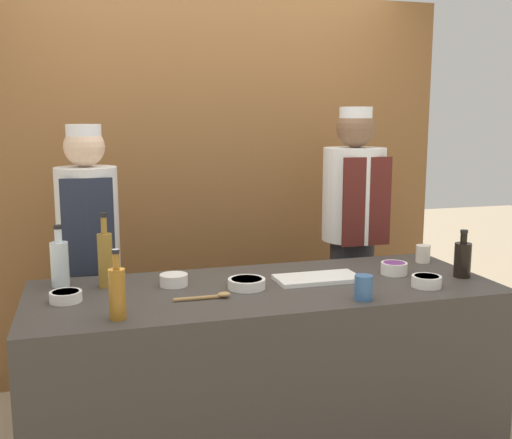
% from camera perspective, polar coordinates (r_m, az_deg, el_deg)
% --- Properties ---
extents(cabinet_wall, '(3.08, 0.18, 2.40)m').
position_cam_1_polar(cabinet_wall, '(3.88, -4.58, 3.08)').
color(cabinet_wall, brown).
rests_on(cabinet_wall, ground_plane).
extents(counter, '(2.10, 0.80, 0.89)m').
position_cam_1_polar(counter, '(2.88, 0.91, -14.94)').
color(counter, '#3D3833').
rests_on(counter, ground_plane).
extents(sauce_bowl_red, '(0.13, 0.13, 0.05)m').
position_cam_1_polar(sauce_bowl_red, '(2.81, 15.93, -5.62)').
color(sauce_bowl_red, white).
rests_on(sauce_bowl_red, counter).
extents(sauce_bowl_white, '(0.13, 0.13, 0.04)m').
position_cam_1_polar(sauce_bowl_white, '(2.61, -17.66, -6.95)').
color(sauce_bowl_white, white).
rests_on(sauce_bowl_white, counter).
extents(sauce_bowl_purple, '(0.13, 0.13, 0.06)m').
position_cam_1_polar(sauce_bowl_purple, '(2.99, 13.01, -4.49)').
color(sauce_bowl_purple, white).
rests_on(sauce_bowl_purple, counter).
extents(sauce_bowl_brown, '(0.13, 0.13, 0.05)m').
position_cam_1_polar(sauce_bowl_brown, '(2.75, -7.84, -5.66)').
color(sauce_bowl_brown, white).
rests_on(sauce_bowl_brown, counter).
extents(sauce_bowl_orange, '(0.17, 0.17, 0.04)m').
position_cam_1_polar(sauce_bowl_orange, '(2.68, -0.89, -6.06)').
color(sauce_bowl_orange, white).
rests_on(sauce_bowl_orange, counter).
extents(cutting_board, '(0.39, 0.19, 0.02)m').
position_cam_1_polar(cutting_board, '(2.83, 5.87, -5.60)').
color(cutting_board, white).
rests_on(cutting_board, counter).
extents(bottle_soy, '(0.08, 0.08, 0.23)m').
position_cam_1_polar(bottle_soy, '(3.02, 19.08, -3.54)').
color(bottle_soy, black).
rests_on(bottle_soy, counter).
extents(bottle_amber, '(0.06, 0.06, 0.27)m').
position_cam_1_polar(bottle_amber, '(2.32, -13.09, -6.75)').
color(bottle_amber, '#9E661E').
rests_on(bottle_amber, counter).
extents(bottle_vinegar, '(0.07, 0.07, 0.34)m').
position_cam_1_polar(bottle_vinegar, '(2.76, -14.16, -3.59)').
color(bottle_vinegar, olive).
rests_on(bottle_vinegar, counter).
extents(bottle_clear, '(0.08, 0.08, 0.28)m').
position_cam_1_polar(bottle_clear, '(2.84, -18.19, -3.90)').
color(bottle_clear, silver).
rests_on(bottle_clear, counter).
extents(cup_blue, '(0.08, 0.08, 0.10)m').
position_cam_1_polar(cup_blue, '(2.55, 10.20, -6.40)').
color(cup_blue, '#386093').
rests_on(cup_blue, counter).
extents(cup_cream, '(0.08, 0.08, 0.09)m').
position_cam_1_polar(cup_cream, '(3.27, 15.61, -3.16)').
color(cup_cream, silver).
rests_on(cup_cream, counter).
extents(wooden_spoon, '(0.24, 0.04, 0.03)m').
position_cam_1_polar(wooden_spoon, '(2.54, -4.42, -7.31)').
color(wooden_spoon, '#B2844C').
rests_on(wooden_spoon, counter).
extents(chef_left, '(0.32, 0.32, 1.61)m').
position_cam_1_polar(chef_left, '(3.30, -15.55, -4.00)').
color(chef_left, '#28282D').
rests_on(chef_left, ground_plane).
extents(chef_right, '(0.37, 0.37, 1.71)m').
position_cam_1_polar(chef_right, '(3.62, 9.19, -1.87)').
color(chef_right, '#28282D').
rests_on(chef_right, ground_plane).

